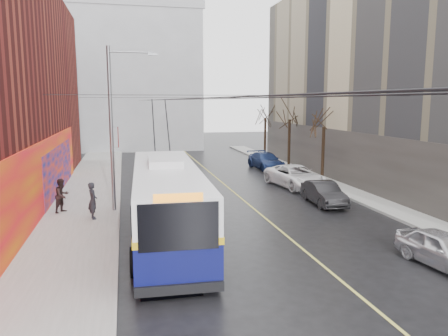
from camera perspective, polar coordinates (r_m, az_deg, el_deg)
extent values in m
plane|color=black|center=(16.54, 8.16, -13.10)|extent=(140.00, 140.00, 0.00)
cube|color=gray|center=(27.09, -17.64, -4.58)|extent=(4.00, 60.00, 0.15)
cube|color=gray|center=(30.69, 15.88, -2.97)|extent=(2.00, 60.00, 0.15)
cube|color=#BFB74C|center=(29.82, 1.21, -3.11)|extent=(0.12, 50.00, 0.01)
cube|color=orange|center=(25.03, -22.69, -1.43)|extent=(0.08, 28.00, 4.00)
cube|color=#04228E|center=(30.94, -20.72, -0.24)|extent=(0.06, 12.00, 3.20)
cube|color=tan|center=(36.27, 26.22, 10.83)|extent=(14.00, 36.00, 16.00)
cube|color=#4C4742|center=(32.57, 15.84, 1.13)|extent=(0.06, 36.00, 4.00)
cube|color=gray|center=(59.37, -13.50, 11.29)|extent=(20.00, 12.00, 18.00)
cube|color=gray|center=(54.60, -13.89, 20.53)|extent=(20.50, 0.40, 1.00)
cylinder|color=slate|center=(24.36, -14.50, 4.64)|extent=(0.20, 0.20, 9.00)
cube|color=#620E0E|center=(24.38, -13.65, 3.96)|extent=(0.04, 0.60, 1.10)
cylinder|color=slate|center=(24.44, -11.99, 14.60)|extent=(2.40, 0.10, 0.10)
cube|color=slate|center=(24.48, -9.32, 14.43)|extent=(0.50, 0.22, 0.12)
cylinder|color=black|center=(29.36, -9.44, 8.77)|extent=(0.02, 60.00, 0.02)
cylinder|color=black|center=(29.43, -7.48, 8.81)|extent=(0.02, 60.00, 0.02)
cylinder|color=black|center=(21.06, 2.62, 9.47)|extent=(18.00, 0.02, 0.02)
cylinder|color=black|center=(36.73, -4.13, 9.15)|extent=(18.00, 0.02, 0.02)
cylinder|color=black|center=(33.88, 12.79, 1.70)|extent=(0.24, 0.24, 4.20)
cylinder|color=black|center=(40.25, 8.50, 3.11)|extent=(0.24, 0.24, 4.48)
cylinder|color=black|center=(46.81, 5.38, 3.88)|extent=(0.24, 0.24, 4.37)
cube|color=black|center=(15.62, -7.32, -14.42)|extent=(1.98, 2.83, 0.01)
ellipsoid|color=slate|center=(22.91, -4.28, 13.60)|extent=(0.44, 0.20, 0.12)
ellipsoid|color=slate|center=(24.13, -1.28, 14.22)|extent=(0.44, 0.20, 0.12)
ellipsoid|color=slate|center=(24.52, -6.93, 9.76)|extent=(0.44, 0.20, 0.12)
cube|color=#090C47|center=(19.95, -7.45, -6.18)|extent=(3.26, 12.94, 1.61)
cube|color=silver|center=(19.62, -7.54, -1.95)|extent=(3.26, 12.94, 1.39)
cube|color=gold|center=(19.76, -7.50, -3.93)|extent=(3.30, 12.98, 0.24)
cube|color=black|center=(13.41, -5.93, -7.66)|extent=(2.46, 0.13, 1.50)
cube|color=black|center=(25.98, -8.34, 0.30)|extent=(2.46, 0.13, 1.28)
cube|color=black|center=(19.62, -11.66, -2.37)|extent=(0.48, 11.77, 1.07)
cube|color=black|center=(19.76, -3.44, -2.12)|extent=(0.48, 11.77, 1.07)
cube|color=silver|center=(20.54, -7.76, 0.95)|extent=(1.62, 3.26, 0.32)
cube|color=black|center=(14.06, -5.79, -15.48)|extent=(2.79, 0.23, 0.32)
cylinder|color=black|center=(15.99, -11.58, -11.92)|extent=(0.36, 1.08, 1.07)
cylinder|color=black|center=(16.17, -1.47, -11.50)|extent=(0.36, 1.08, 1.07)
cylinder|color=black|center=(24.19, -11.33, -4.80)|extent=(0.36, 1.08, 1.07)
cylinder|color=black|center=(24.31, -4.74, -4.59)|extent=(0.36, 1.08, 1.07)
cylinder|color=black|center=(24.11, -9.21, 5.77)|extent=(0.20, 3.72, 2.63)
cylinder|color=black|center=(24.14, -7.42, 5.81)|extent=(0.20, 3.72, 2.63)
imported|color=silver|center=(18.39, 26.76, -9.49)|extent=(1.98, 4.08, 1.34)
imported|color=black|center=(26.73, 12.90, -3.22)|extent=(1.66, 4.23, 1.37)
imported|color=white|center=(31.70, 9.33, -1.08)|extent=(3.44, 5.95, 1.56)
imported|color=navy|center=(39.82, 5.48, 0.94)|extent=(2.49, 5.30, 1.50)
imported|color=#99999D|center=(35.57, -7.48, -0.01)|extent=(2.16, 4.59, 1.52)
imported|color=black|center=(23.31, -16.77, -4.10)|extent=(0.61, 0.78, 1.89)
imported|color=black|center=(25.18, -20.40, -3.39)|extent=(1.10, 1.14, 1.85)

